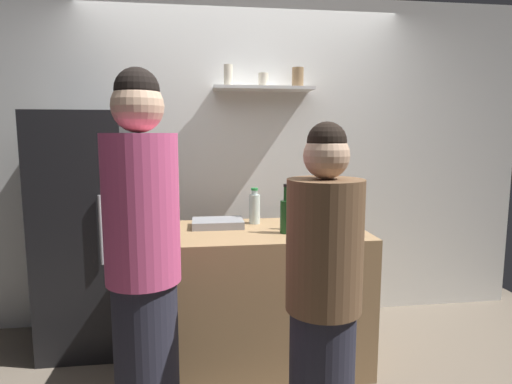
{
  "coord_description": "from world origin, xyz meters",
  "views": [
    {
      "loc": [
        -0.35,
        -2.21,
        1.52
      ],
      "look_at": [
        0.01,
        0.47,
        1.16
      ],
      "focal_mm": 29.7,
      "sensor_mm": 36.0,
      "label": 1
    }
  ],
  "objects_px": {
    "water_bottle_plastic": "(255,208)",
    "person_pink_top": "(144,269)",
    "utensil_holder": "(330,218)",
    "person_brown_jacket": "(323,302)",
    "wine_bottle_pale_glass": "(309,210)",
    "baking_pan": "(218,223)",
    "wine_bottle_amber_glass": "(163,210)",
    "wine_bottle_green_glass": "(286,215)",
    "refrigerator": "(88,232)",
    "wine_bottle_dark_glass": "(331,203)"
  },
  "relations": [
    {
      "from": "utensil_holder",
      "to": "wine_bottle_pale_glass",
      "type": "xyz_separation_m",
      "value": [
        -0.17,
        -0.07,
        0.07
      ]
    },
    {
      "from": "wine_bottle_pale_glass",
      "to": "water_bottle_plastic",
      "type": "xyz_separation_m",
      "value": [
        -0.33,
        0.25,
        -0.02
      ]
    },
    {
      "from": "refrigerator",
      "to": "wine_bottle_amber_glass",
      "type": "xyz_separation_m",
      "value": [
        0.54,
        -0.13,
        0.17
      ]
    },
    {
      "from": "refrigerator",
      "to": "water_bottle_plastic",
      "type": "bearing_deg",
      "value": -8.41
    },
    {
      "from": "baking_pan",
      "to": "wine_bottle_pale_glass",
      "type": "bearing_deg",
      "value": -16.31
    },
    {
      "from": "wine_bottle_amber_glass",
      "to": "water_bottle_plastic",
      "type": "bearing_deg",
      "value": -3.66
    },
    {
      "from": "wine_bottle_pale_glass",
      "to": "wine_bottle_amber_glass",
      "type": "height_order",
      "value": "wine_bottle_pale_glass"
    },
    {
      "from": "wine_bottle_dark_glass",
      "to": "wine_bottle_pale_glass",
      "type": "relative_size",
      "value": 0.91
    },
    {
      "from": "water_bottle_plastic",
      "to": "person_pink_top",
      "type": "xyz_separation_m",
      "value": [
        -0.64,
        -0.96,
        -0.11
      ]
    },
    {
      "from": "baking_pan",
      "to": "person_pink_top",
      "type": "xyz_separation_m",
      "value": [
        -0.38,
        -0.88,
        -0.02
      ]
    },
    {
      "from": "baking_pan",
      "to": "wine_bottle_pale_glass",
      "type": "distance_m",
      "value": 0.62
    },
    {
      "from": "refrigerator",
      "to": "utensil_holder",
      "type": "bearing_deg",
      "value": -11.94
    },
    {
      "from": "wine_bottle_green_glass",
      "to": "person_brown_jacket",
      "type": "bearing_deg",
      "value": -89.38
    },
    {
      "from": "wine_bottle_green_glass",
      "to": "water_bottle_plastic",
      "type": "relative_size",
      "value": 1.25
    },
    {
      "from": "baking_pan",
      "to": "person_brown_jacket",
      "type": "xyz_separation_m",
      "value": [
        0.43,
        -1.04,
        -0.16
      ]
    },
    {
      "from": "wine_bottle_dark_glass",
      "to": "person_brown_jacket",
      "type": "relative_size",
      "value": 0.2
    },
    {
      "from": "water_bottle_plastic",
      "to": "person_pink_top",
      "type": "bearing_deg",
      "value": -123.85
    },
    {
      "from": "utensil_holder",
      "to": "wine_bottle_pale_glass",
      "type": "height_order",
      "value": "wine_bottle_pale_glass"
    },
    {
      "from": "baking_pan",
      "to": "utensil_holder",
      "type": "relative_size",
      "value": 1.57
    },
    {
      "from": "utensil_holder",
      "to": "wine_bottle_pale_glass",
      "type": "bearing_deg",
      "value": -156.77
    },
    {
      "from": "utensil_holder",
      "to": "wine_bottle_dark_glass",
      "type": "relative_size",
      "value": 0.7
    },
    {
      "from": "refrigerator",
      "to": "utensil_holder",
      "type": "distance_m",
      "value": 1.7
    },
    {
      "from": "person_pink_top",
      "to": "person_brown_jacket",
      "type": "xyz_separation_m",
      "value": [
        0.81,
        -0.17,
        -0.14
      ]
    },
    {
      "from": "refrigerator",
      "to": "utensil_holder",
      "type": "height_order",
      "value": "refrigerator"
    },
    {
      "from": "utensil_holder",
      "to": "baking_pan",
      "type": "bearing_deg",
      "value": 172.38
    },
    {
      "from": "person_pink_top",
      "to": "person_brown_jacket",
      "type": "height_order",
      "value": "person_pink_top"
    },
    {
      "from": "utensil_holder",
      "to": "wine_bottle_dark_glass",
      "type": "xyz_separation_m",
      "value": [
        0.08,
        0.26,
        0.06
      ]
    },
    {
      "from": "refrigerator",
      "to": "person_pink_top",
      "type": "height_order",
      "value": "person_pink_top"
    },
    {
      "from": "wine_bottle_amber_glass",
      "to": "person_pink_top",
      "type": "xyz_separation_m",
      "value": [
        -0.01,
        -1.0,
        -0.1
      ]
    },
    {
      "from": "baking_pan",
      "to": "utensil_holder",
      "type": "xyz_separation_m",
      "value": [
        0.75,
        -0.1,
        0.04
      ]
    },
    {
      "from": "wine_bottle_green_glass",
      "to": "person_pink_top",
      "type": "distance_m",
      "value": 1.03
    },
    {
      "from": "utensil_holder",
      "to": "person_brown_jacket",
      "type": "distance_m",
      "value": 1.02
    },
    {
      "from": "wine_bottle_dark_glass",
      "to": "person_pink_top",
      "type": "distance_m",
      "value": 1.6
    },
    {
      "from": "wine_bottle_amber_glass",
      "to": "water_bottle_plastic",
      "type": "relative_size",
      "value": 1.14
    },
    {
      "from": "wine_bottle_green_glass",
      "to": "refrigerator",
      "type": "bearing_deg",
      "value": 159.63
    },
    {
      "from": "wine_bottle_dark_glass",
      "to": "wine_bottle_green_glass",
      "type": "distance_m",
      "value": 0.58
    },
    {
      "from": "person_brown_jacket",
      "to": "person_pink_top",
      "type": "bearing_deg",
      "value": 9.92
    },
    {
      "from": "wine_bottle_pale_glass",
      "to": "person_brown_jacket",
      "type": "distance_m",
      "value": 0.93
    },
    {
      "from": "refrigerator",
      "to": "wine_bottle_dark_glass",
      "type": "bearing_deg",
      "value": -2.97
    },
    {
      "from": "wine_bottle_amber_glass",
      "to": "wine_bottle_pale_glass",
      "type": "bearing_deg",
      "value": -16.84
    },
    {
      "from": "baking_pan",
      "to": "refrigerator",
      "type": "bearing_deg",
      "value": 164.58
    },
    {
      "from": "refrigerator",
      "to": "wine_bottle_dark_glass",
      "type": "height_order",
      "value": "refrigerator"
    },
    {
      "from": "wine_bottle_green_glass",
      "to": "wine_bottle_amber_glass",
      "type": "bearing_deg",
      "value": 155.46
    },
    {
      "from": "wine_bottle_green_glass",
      "to": "person_pink_top",
      "type": "xyz_separation_m",
      "value": [
        -0.8,
        -0.64,
        -0.11
      ]
    },
    {
      "from": "wine_bottle_amber_glass",
      "to": "wine_bottle_green_glass",
      "type": "bearing_deg",
      "value": -24.54
    },
    {
      "from": "wine_bottle_green_glass",
      "to": "water_bottle_plastic",
      "type": "distance_m",
      "value": 0.36
    },
    {
      "from": "wine_bottle_amber_glass",
      "to": "wine_bottle_green_glass",
      "type": "distance_m",
      "value": 0.87
    },
    {
      "from": "baking_pan",
      "to": "person_brown_jacket",
      "type": "distance_m",
      "value": 1.14
    },
    {
      "from": "utensil_holder",
      "to": "wine_bottle_dark_glass",
      "type": "distance_m",
      "value": 0.28
    },
    {
      "from": "baking_pan",
      "to": "wine_bottle_pale_glass",
      "type": "relative_size",
      "value": 1.0
    }
  ]
}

